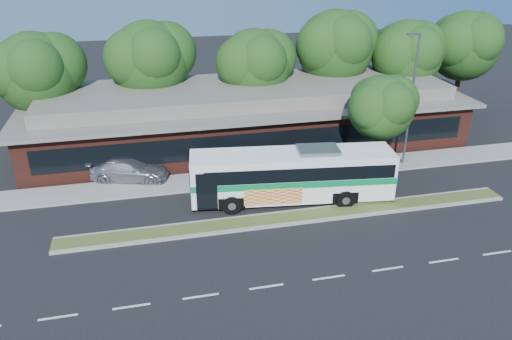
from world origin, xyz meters
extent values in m
plane|color=black|center=(0.00, 0.00, 0.00)|extent=(120.00, 120.00, 0.00)
cube|color=#444E21|center=(0.00, 0.60, 0.07)|extent=(26.00, 1.10, 0.15)
cube|color=gray|center=(0.00, 6.40, 0.06)|extent=(44.00, 2.60, 0.12)
cube|color=#512219|center=(0.00, 13.00, 1.60)|extent=(32.00, 10.00, 3.20)
cube|color=#6C635B|center=(0.00, 13.00, 3.32)|extent=(33.20, 11.20, 0.24)
cube|color=#6C635B|center=(0.00, 13.00, 3.95)|extent=(30.00, 8.00, 1.00)
cube|color=black|center=(0.00, 7.97, 1.70)|extent=(30.00, 0.06, 1.60)
cylinder|color=slate|center=(9.60, 6.00, 4.50)|extent=(0.16, 0.16, 9.00)
cube|color=slate|center=(9.20, 6.00, 9.00)|extent=(0.90, 0.18, 0.14)
cylinder|color=black|center=(-15.00, 15.00, 1.99)|extent=(0.44, 0.44, 3.99)
sphere|color=#1E3E14|center=(-15.00, 15.00, 5.73)|extent=(5.80, 5.80, 5.80)
sphere|color=#1E3E14|center=(-13.70, 15.43, 6.19)|extent=(4.52, 4.52, 4.52)
cylinder|color=black|center=(-7.00, 16.00, 2.10)|extent=(0.44, 0.44, 4.20)
sphere|color=#1E3E14|center=(-7.00, 16.00, 6.00)|extent=(6.00, 6.00, 6.00)
sphere|color=#1E3E14|center=(-5.65, 16.45, 6.48)|extent=(4.68, 4.68, 4.68)
cylinder|color=black|center=(1.00, 15.00, 1.89)|extent=(0.44, 0.44, 3.78)
sphere|color=#1E3E14|center=(1.00, 15.00, 5.46)|extent=(5.60, 5.60, 5.60)
sphere|color=#1E3E14|center=(2.26, 15.42, 5.91)|extent=(4.37, 4.37, 4.37)
cylinder|color=black|center=(8.00, 16.00, 2.21)|extent=(0.44, 0.44, 4.41)
sphere|color=#1E3E14|center=(8.00, 16.00, 6.27)|extent=(6.20, 6.20, 6.20)
sphere|color=#1E3E14|center=(9.39, 16.46, 6.77)|extent=(4.84, 4.84, 4.84)
cylinder|color=black|center=(14.00, 15.00, 1.93)|extent=(0.44, 0.44, 3.86)
sphere|color=#1E3E14|center=(14.00, 15.00, 5.60)|extent=(5.80, 5.80, 5.80)
sphere|color=#1E3E14|center=(15.30, 15.43, 6.07)|extent=(4.52, 4.52, 4.52)
cylinder|color=black|center=(20.00, 16.00, 2.06)|extent=(0.44, 0.44, 4.12)
sphere|color=#1E3E14|center=(20.00, 16.00, 5.92)|extent=(6.00, 6.00, 6.00)
sphere|color=#1E3E14|center=(21.35, 16.45, 6.40)|extent=(4.68, 4.68, 4.68)
cube|color=white|center=(0.49, 2.73, 1.71)|extent=(12.13, 3.99, 2.74)
cube|color=black|center=(0.78, 2.69, 2.26)|extent=(11.19, 3.92, 0.82)
cube|color=white|center=(0.49, 2.73, 2.96)|extent=(12.15, 4.01, 0.26)
cube|color=#057C3E|center=(0.49, 2.73, 1.63)|extent=(12.20, 4.05, 0.38)
cube|color=black|center=(-5.44, 3.47, 2.04)|extent=(0.34, 2.22, 1.70)
cube|color=black|center=(6.42, 1.99, 2.35)|extent=(0.32, 2.07, 1.10)
cube|color=#D43E61|center=(-0.95, 1.60, 0.99)|extent=(3.35, 0.47, 0.99)
cube|color=slate|center=(1.97, 2.54, 3.22)|extent=(2.56, 1.87, 0.30)
cylinder|color=black|center=(-3.31, 1.94, 0.55)|extent=(1.13, 0.49, 1.09)
cylinder|color=black|center=(-3.00, 4.42, 0.55)|extent=(1.13, 0.49, 1.09)
cylinder|color=black|center=(3.29, 1.12, 0.55)|extent=(1.13, 0.49, 1.09)
cylinder|color=black|center=(3.60, 3.59, 0.55)|extent=(1.13, 0.49, 1.09)
imported|color=#A3A4AA|center=(-9.00, 7.80, 0.74)|extent=(5.45, 3.41, 1.47)
cylinder|color=black|center=(7.13, 5.30, 1.65)|extent=(0.44, 0.44, 3.29)
sphere|color=#1E3E14|center=(7.13, 5.30, 4.56)|extent=(4.22, 4.22, 4.22)
sphere|color=#1E3E14|center=(8.08, 5.62, 4.90)|extent=(3.29, 3.29, 3.29)
camera|label=1|loc=(-7.59, -22.77, 14.37)|focal=35.00mm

